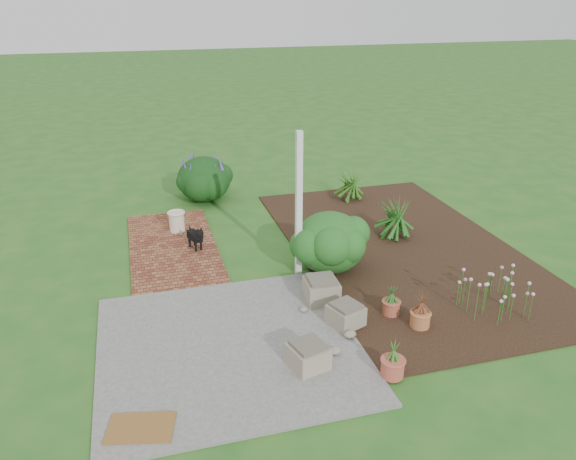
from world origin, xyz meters
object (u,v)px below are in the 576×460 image
object	(u,v)px
stone_trough_near	(308,356)
cream_ceramic_urn	(177,222)
evergreen_shrub	(330,241)
black_dog	(196,236)

from	to	relation	value
stone_trough_near	cream_ceramic_urn	world-z (taller)	cream_ceramic_urn
evergreen_shrub	cream_ceramic_urn	bearing A→B (deg)	135.57
evergreen_shrub	stone_trough_near	bearing A→B (deg)	-115.11
black_dog	cream_ceramic_urn	xyz separation A→B (m)	(-0.26, 0.97, -0.07)
stone_trough_near	evergreen_shrub	bearing A→B (deg)	64.89
cream_ceramic_urn	evergreen_shrub	xyz separation A→B (m)	(2.40, -2.35, 0.31)
black_dog	evergreen_shrub	size ratio (longest dim) A/B	0.41
black_dog	cream_ceramic_urn	world-z (taller)	black_dog
evergreen_shrub	black_dog	bearing A→B (deg)	146.98
black_dog	cream_ceramic_urn	distance (m)	1.00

